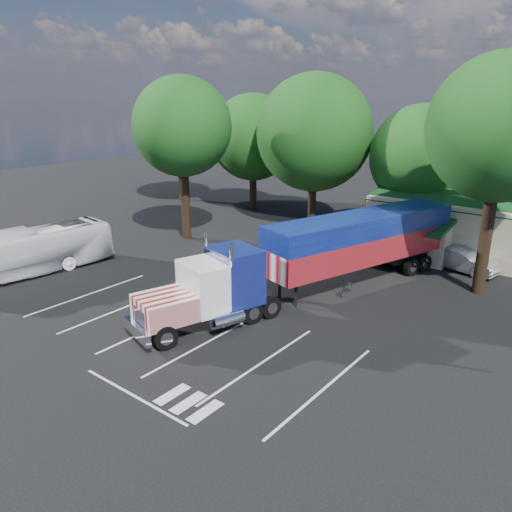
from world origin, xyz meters
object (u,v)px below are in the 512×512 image
Objects in this scene: woman at (259,280)px; tour_bus at (28,252)px; bicycle at (346,287)px; semi_truck at (327,250)px; silver_sedan at (461,260)px.

woman is 15.35m from tour_bus.
bicycle is 20.38m from tour_bus.
bicycle is at bearing 35.25° from tour_bus.
semi_truck reaches higher than tour_bus.
tour_bus reaches higher than woman.
semi_truck is 4.35m from woman.
woman reaches higher than silver_sedan.
woman is 1.19× the size of bicycle.
semi_truck is 11.02× the size of woman.
semi_truck is 10.32m from silver_sedan.
semi_truck is at bearing 36.04° from tour_bus.
tour_bus reaches higher than silver_sedan.
bicycle is at bearing 33.75° from semi_truck.
silver_sedan reaches higher than bicycle.
silver_sedan is (7.89, 11.76, -0.19)m from woman.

